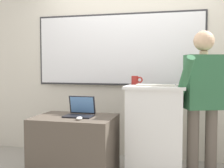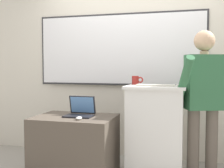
# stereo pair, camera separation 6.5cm
# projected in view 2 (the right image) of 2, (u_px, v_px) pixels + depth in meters

# --- Properties ---
(back_wall) EXTENTS (6.40, 0.17, 2.66)m
(back_wall) POSITION_uv_depth(u_px,v_px,m) (132.00, 62.00, 3.96)
(back_wall) COLOR beige
(back_wall) RESTS_ON ground_plane
(lectern_podium) EXTENTS (0.67, 0.49, 1.05)m
(lectern_podium) POSITION_uv_depth(u_px,v_px,m) (155.00, 132.00, 3.18)
(lectern_podium) COLOR silver
(lectern_podium) RESTS_ON ground_plane
(side_desk) EXTENTS (0.89, 0.65, 0.70)m
(side_desk) POSITION_uv_depth(u_px,v_px,m) (75.00, 147.00, 3.18)
(side_desk) COLOR #4C4238
(side_desk) RESTS_ON ground_plane
(person_presenter) EXTENTS (0.56, 0.62, 1.66)m
(person_presenter) POSITION_uv_depth(u_px,v_px,m) (203.00, 95.00, 3.06)
(person_presenter) COLOR brown
(person_presenter) RESTS_ON ground_plane
(laptop) EXTENTS (0.31, 0.25, 0.22)m
(laptop) POSITION_uv_depth(u_px,v_px,m) (80.00, 111.00, 3.18)
(laptop) COLOR black
(laptop) RESTS_ON side_desk
(wireless_keyboard) EXTENTS (0.42, 0.12, 0.02)m
(wireless_keyboard) POSITION_uv_depth(u_px,v_px,m) (156.00, 85.00, 3.09)
(wireless_keyboard) COLOR beige
(wireless_keyboard) RESTS_ON lectern_podium
(computer_mouse_by_laptop) EXTENTS (0.06, 0.10, 0.03)m
(computer_mouse_by_laptop) POSITION_uv_depth(u_px,v_px,m) (79.00, 118.00, 2.96)
(computer_mouse_by_laptop) COLOR silver
(computer_mouse_by_laptop) RESTS_ON side_desk
(computer_mouse_by_keyboard) EXTENTS (0.06, 0.10, 0.03)m
(computer_mouse_by_keyboard) POSITION_uv_depth(u_px,v_px,m) (179.00, 85.00, 3.02)
(computer_mouse_by_keyboard) COLOR silver
(computer_mouse_by_keyboard) RESTS_ON lectern_podium
(coffee_mug) EXTENTS (0.14, 0.08, 0.10)m
(coffee_mug) POSITION_uv_depth(u_px,v_px,m) (136.00, 80.00, 3.38)
(coffee_mug) COLOR maroon
(coffee_mug) RESTS_ON lectern_podium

